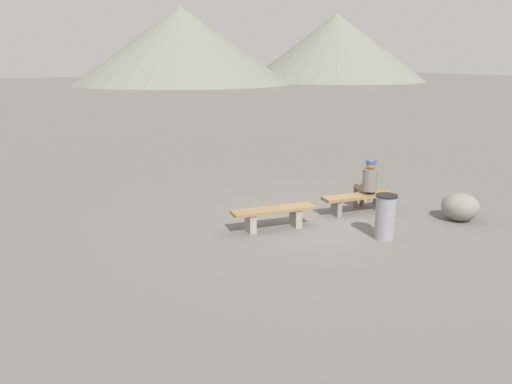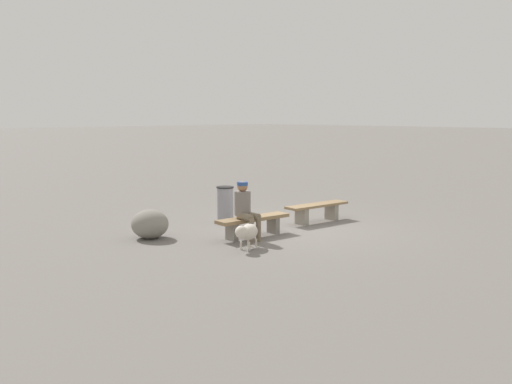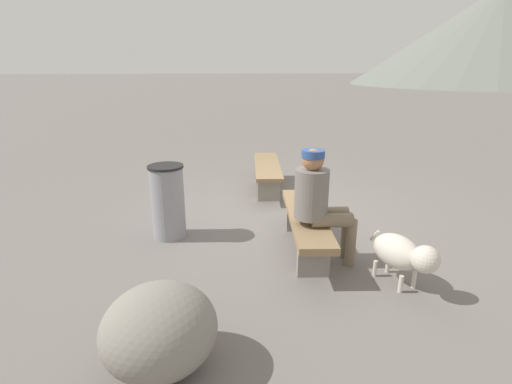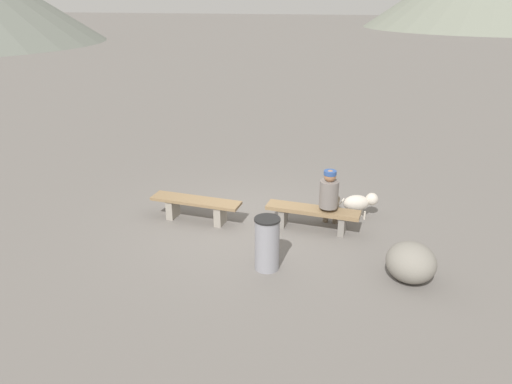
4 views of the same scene
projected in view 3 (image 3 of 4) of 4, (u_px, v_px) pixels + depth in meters
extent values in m
cube|color=slate|center=(281.00, 215.00, 5.82)|extent=(210.00, 210.00, 0.06)
cube|color=gray|center=(266.00, 171.00, 7.32)|extent=(0.18, 0.38, 0.41)
cube|color=gray|center=(269.00, 188.00, 6.31)|extent=(0.18, 0.38, 0.41)
cube|color=#8C704C|center=(267.00, 166.00, 6.75)|extent=(1.90, 0.60, 0.06)
cube|color=gray|center=(299.00, 216.00, 5.16)|extent=(0.15, 0.34, 0.38)
cube|color=gray|center=(313.00, 258.00, 4.04)|extent=(0.15, 0.34, 0.38)
cube|color=#8C704C|center=(306.00, 217.00, 4.53)|extent=(1.86, 0.56, 0.08)
cylinder|color=slate|center=(311.00, 194.00, 4.13)|extent=(0.36, 0.36, 0.53)
sphere|color=#A3704C|center=(313.00, 160.00, 4.02)|extent=(0.23, 0.23, 0.23)
cylinder|color=#2D4C8C|center=(313.00, 154.00, 4.00)|extent=(0.24, 0.24, 0.08)
cylinder|color=#756651|center=(332.00, 220.00, 4.13)|extent=(0.18, 0.44, 0.15)
cylinder|color=#756651|center=(351.00, 243.00, 4.22)|extent=(0.11, 0.11, 0.53)
cylinder|color=#756651|center=(328.00, 214.00, 4.32)|extent=(0.18, 0.44, 0.15)
cylinder|color=#756651|center=(346.00, 235.00, 4.41)|extent=(0.11, 0.11, 0.53)
ellipsoid|color=beige|center=(397.00, 251.00, 3.86)|extent=(0.62, 0.50, 0.33)
sphere|color=beige|center=(426.00, 259.00, 3.56)|extent=(0.26, 0.26, 0.26)
cylinder|color=beige|center=(414.00, 280.00, 3.84)|extent=(0.04, 0.04, 0.18)
cylinder|color=beige|center=(401.00, 284.00, 3.76)|extent=(0.04, 0.04, 0.18)
cylinder|color=beige|center=(388.00, 265.00, 4.13)|extent=(0.04, 0.04, 0.18)
cylinder|color=beige|center=(375.00, 268.00, 4.05)|extent=(0.04, 0.04, 0.18)
cylinder|color=beige|center=(375.00, 235.00, 4.11)|extent=(0.12, 0.07, 0.15)
cylinder|color=gray|center=(168.00, 203.00, 4.89)|extent=(0.41, 0.41, 0.90)
cylinder|color=black|center=(165.00, 167.00, 4.75)|extent=(0.44, 0.44, 0.03)
ellipsoid|color=gray|center=(160.00, 330.00, 2.74)|extent=(1.11, 1.12, 0.65)
cone|color=slate|center=(497.00, 36.00, 43.26)|extent=(31.14, 31.14, 10.39)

